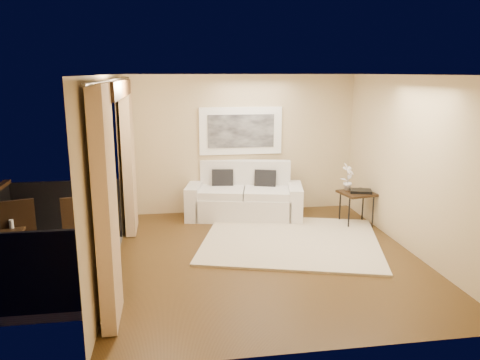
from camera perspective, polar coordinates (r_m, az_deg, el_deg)
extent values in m
plane|color=#4D3516|center=(7.21, 3.34, -9.31)|extent=(5.00, 5.00, 0.00)
plane|color=white|center=(6.67, 3.65, 12.68)|extent=(5.00, 5.00, 0.00)
plane|color=tan|center=(9.23, 0.21, 4.37)|extent=(4.50, 0.00, 4.50)
plane|color=tan|center=(4.48, 10.26, -5.21)|extent=(4.50, 0.00, 4.50)
plane|color=tan|center=(7.61, 20.30, 1.70)|extent=(0.00, 5.00, 5.00)
plane|color=tan|center=(8.52, -14.22, 3.25)|extent=(0.00, 2.70, 2.70)
plane|color=tan|center=(4.94, -18.07, -3.94)|extent=(0.00, 2.70, 2.70)
plane|color=tan|center=(6.57, -16.28, 10.89)|extent=(0.00, 2.40, 2.40)
cube|color=black|center=(6.56, -15.21, 10.68)|extent=(0.28, 2.40, 0.22)
cube|color=#605B56|center=(7.30, -22.09, -10.52)|extent=(1.80, 2.60, 0.12)
cube|color=black|center=(8.28, -20.47, -3.50)|extent=(1.80, 0.06, 1.00)
cube|color=black|center=(5.96, -25.30, -10.34)|extent=(1.80, 0.06, 1.00)
cube|color=tan|center=(8.22, -13.43, 2.73)|extent=(0.16, 0.75, 2.62)
cube|color=tan|center=(5.21, -16.02, -3.27)|extent=(0.16, 0.75, 2.62)
cylinder|color=#4C473F|center=(6.55, -15.09, 11.65)|extent=(0.04, 4.80, 0.04)
cube|color=white|center=(9.16, 0.10, 6.01)|extent=(1.62, 0.05, 0.92)
cube|color=black|center=(9.13, 0.13, 5.99)|extent=(1.30, 0.02, 0.64)
cube|color=beige|center=(7.85, 6.19, -7.32)|extent=(3.41, 3.17, 0.04)
cube|color=silver|center=(9.01, 0.53, -3.22)|extent=(1.92, 1.28, 0.44)
cube|color=silver|center=(9.26, 0.65, -0.19)|extent=(1.77, 0.59, 0.85)
cube|color=silver|center=(9.08, -5.57, -2.48)|extent=(0.44, 0.97, 0.64)
cube|color=silver|center=(8.99, 6.70, -2.66)|extent=(0.44, 0.97, 0.64)
cube|color=silver|center=(8.93, -2.20, -1.44)|extent=(0.98, 0.98, 0.15)
cube|color=silver|center=(8.89, 3.27, -1.52)|extent=(0.98, 0.98, 0.15)
cube|color=black|center=(9.12, -2.13, 0.00)|extent=(0.44, 0.24, 0.43)
cube|color=black|center=(9.08, 3.09, -0.06)|extent=(0.45, 0.32, 0.43)
cube|color=black|center=(8.75, 14.07, -1.57)|extent=(0.66, 0.66, 0.04)
cylinder|color=black|center=(8.55, 13.15, -4.00)|extent=(0.03, 0.03, 0.57)
cylinder|color=black|center=(8.72, 15.89, -3.81)|extent=(0.03, 0.03, 0.57)
cylinder|color=black|center=(8.95, 12.09, -3.18)|extent=(0.03, 0.03, 0.57)
cylinder|color=black|center=(9.12, 14.73, -3.02)|extent=(0.03, 0.03, 0.57)
cube|color=black|center=(8.74, 14.49, -1.32)|extent=(0.45, 0.38, 0.05)
imported|color=white|center=(8.78, 13.00, 0.36)|extent=(0.32, 0.30, 0.50)
cube|color=black|center=(7.25, -26.73, -5.19)|extent=(0.58, 0.58, 0.04)
cylinder|color=black|center=(7.08, -25.23, -8.33)|extent=(0.04, 0.04, 0.62)
cylinder|color=black|center=(7.50, -24.27, -7.08)|extent=(0.04, 0.04, 0.62)
cube|color=black|center=(7.52, -19.16, -5.47)|extent=(0.48, 0.48, 0.05)
cube|color=black|center=(7.26, -19.32, -4.07)|extent=(0.42, 0.12, 0.55)
cylinder|color=black|center=(7.75, -17.76, -6.64)|extent=(0.03, 0.03, 0.43)
cylinder|color=black|center=(7.76, -20.26, -6.80)|extent=(0.03, 0.03, 0.43)
cylinder|color=black|center=(7.43, -17.73, -7.49)|extent=(0.03, 0.03, 0.43)
cylinder|color=black|center=(7.44, -20.35, -7.66)|extent=(0.03, 0.03, 0.43)
cube|color=black|center=(7.02, -25.25, -7.05)|extent=(0.55, 0.55, 0.05)
cube|color=black|center=(7.13, -25.45, -4.51)|extent=(0.44, 0.17, 0.58)
cylinder|color=black|center=(6.94, -26.56, -9.60)|extent=(0.03, 0.03, 0.46)
cylinder|color=black|center=(6.93, -23.54, -9.34)|extent=(0.03, 0.03, 0.46)
cylinder|color=black|center=(7.28, -26.48, -8.57)|extent=(0.03, 0.03, 0.46)
cylinder|color=black|center=(7.27, -23.62, -8.31)|extent=(0.03, 0.03, 0.46)
cylinder|color=#F73016|center=(7.34, -26.47, -4.48)|extent=(0.06, 0.06, 0.07)
cylinder|color=silver|center=(7.08, -26.10, -4.84)|extent=(0.06, 0.06, 0.12)
cylinder|color=silver|center=(7.18, -25.20, -4.52)|extent=(0.06, 0.06, 0.12)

